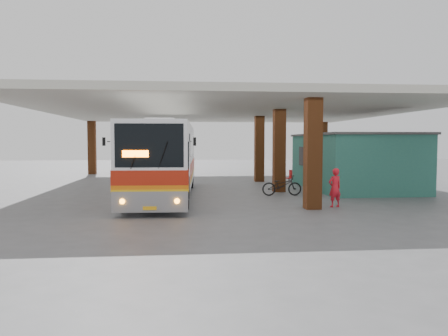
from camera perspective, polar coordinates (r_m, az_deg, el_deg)
ground at (r=19.99m, az=0.63°, el=-4.16°), size 90.00×90.00×0.00m
brick_columns at (r=24.96m, az=2.68°, el=2.35°), size 20.10×21.60×4.35m
canopy_roof at (r=26.40m, az=0.22°, el=7.46°), size 21.00×23.00×0.30m
shop_building at (r=25.60m, az=16.57°, el=0.87°), size 5.20×8.20×3.11m
coach_bus at (r=21.32m, az=-7.76°, el=1.19°), size 3.18×12.69×3.67m
motorcycle at (r=21.62m, az=7.56°, el=-2.25°), size 1.96×0.70×1.02m
pedestrian at (r=18.23m, az=14.28°, el=-2.51°), size 0.66×0.53×1.58m
red_chair at (r=29.57m, az=8.63°, el=-1.05°), size 0.53×0.53×0.77m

